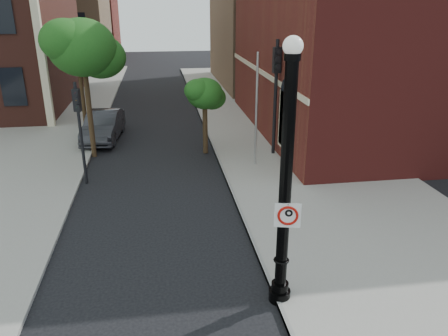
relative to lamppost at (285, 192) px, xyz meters
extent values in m
plane|color=black|center=(-2.13, 0.72, -2.96)|extent=(120.00, 120.00, 0.00)
cube|color=gray|center=(3.87, 10.72, -2.90)|extent=(8.00, 60.00, 0.12)
cube|color=gray|center=(-11.13, 18.72, -2.90)|extent=(10.00, 50.00, 0.12)
cube|color=gray|center=(-0.08, 10.72, -2.89)|extent=(0.10, 60.00, 0.14)
cube|color=black|center=(2.83, 9.72, -0.96)|extent=(0.08, 1.40, 2.40)
cube|color=beige|center=(2.84, 14.72, 0.54)|extent=(0.06, 16.00, 0.25)
cube|color=beige|center=(-9.13, 17.72, 4.04)|extent=(0.40, 0.40, 14.00)
cube|color=#957151|center=(-14.13, 44.72, 3.04)|extent=(12.00, 12.00, 12.00)
cube|color=maroon|center=(-14.13, 58.72, 2.04)|extent=(12.00, 12.00, 10.00)
cube|color=#957151|center=(13.87, 30.72, 4.04)|extent=(22.00, 14.00, 14.00)
cylinder|color=black|center=(0.00, 0.00, -2.82)|extent=(0.54, 0.54, 0.29)
cylinder|color=black|center=(0.00, 0.00, -2.57)|extent=(0.43, 0.43, 0.24)
cylinder|color=black|center=(0.00, 0.00, 0.14)|extent=(0.29, 0.29, 5.62)
torus|color=black|center=(0.00, 0.00, -1.80)|extent=(0.39, 0.39, 0.06)
cylinder|color=black|center=(0.00, 0.00, 3.02)|extent=(0.35, 0.35, 0.15)
sphere|color=silver|center=(0.00, 0.00, 3.24)|extent=(0.43, 0.43, 0.43)
cube|color=white|center=(0.04, -0.16, -0.51)|extent=(0.59, 0.17, 0.61)
cube|color=black|center=(0.04, -0.16, -0.23)|extent=(0.59, 0.16, 0.05)
cube|color=black|center=(0.04, -0.16, -0.79)|extent=(0.59, 0.16, 0.05)
cube|color=black|center=(-0.23, -0.09, -0.51)|extent=(0.05, 0.02, 0.61)
cube|color=black|center=(0.31, -0.23, -0.51)|extent=(0.05, 0.02, 0.61)
torus|color=#AE0E06|center=(0.04, -0.16, -0.51)|extent=(0.49, 0.18, 0.49)
cube|color=#AE0E06|center=(0.04, -0.16, -0.51)|extent=(0.34, 0.09, 0.34)
cube|color=black|center=(-0.01, -0.15, -0.51)|extent=(0.06, 0.02, 0.28)
torus|color=black|center=(0.07, -0.17, -0.44)|extent=(0.20, 0.10, 0.19)
cylinder|color=black|center=(0.04, -0.16, -0.24)|extent=(0.03, 0.03, 0.03)
imported|color=#2E2E33|center=(-5.77, 14.80, -2.19)|extent=(2.05, 4.83, 1.55)
cylinder|color=black|center=(-5.87, 8.54, -0.87)|extent=(0.12, 0.12, 4.18)
cube|color=black|center=(-5.87, 8.54, 0.53)|extent=(0.30, 0.28, 0.87)
sphere|color=#E50505|center=(-5.85, 8.41, 0.83)|extent=(0.16, 0.16, 0.16)
sphere|color=#FF8C00|center=(-5.85, 8.41, 0.57)|extent=(0.16, 0.16, 0.16)
sphere|color=#00E519|center=(-5.85, 8.41, 0.31)|extent=(0.16, 0.16, 0.16)
cylinder|color=black|center=(2.67, 10.84, -0.22)|extent=(0.16, 0.16, 5.49)
cube|color=black|center=(2.67, 10.84, 1.61)|extent=(0.35, 0.33, 1.14)
sphere|color=#E50505|center=(2.66, 10.66, 2.01)|extent=(0.21, 0.21, 0.21)
sphere|color=#FF8C00|center=(2.66, 10.66, 1.67)|extent=(0.21, 0.21, 0.21)
sphere|color=#00E519|center=(2.66, 10.66, 1.33)|extent=(0.21, 0.21, 0.21)
cylinder|color=#999999|center=(1.46, 9.48, -0.41)|extent=(0.10, 0.10, 5.10)
cylinder|color=black|center=(-5.98, 11.98, -0.56)|extent=(0.24, 0.24, 4.80)
ellipsoid|color=#154813|center=(-5.98, 11.98, 2.18)|extent=(3.02, 3.02, 2.56)
ellipsoid|color=#154813|center=(-5.29, 12.53, 1.70)|extent=(2.33, 2.33, 1.98)
ellipsoid|color=#154813|center=(-6.59, 11.57, 2.52)|extent=(2.19, 2.19, 1.86)
cylinder|color=black|center=(-7.17, 17.71, -0.86)|extent=(0.24, 0.24, 4.19)
ellipsoid|color=#154813|center=(-7.17, 17.71, 1.53)|extent=(2.64, 2.64, 2.24)
ellipsoid|color=#154813|center=(-6.57, 18.19, 1.11)|extent=(2.04, 2.04, 1.73)
ellipsoid|color=#154813|center=(-7.71, 17.35, 1.83)|extent=(1.92, 1.92, 1.63)
cylinder|color=black|center=(-0.56, 11.73, -1.57)|extent=(0.24, 0.24, 2.77)
ellipsoid|color=#154813|center=(-0.56, 11.73, 0.01)|extent=(1.74, 1.74, 1.48)
ellipsoid|color=#154813|center=(-0.16, 12.05, -0.27)|extent=(1.35, 1.35, 1.15)
ellipsoid|color=#154813|center=(-0.92, 11.50, 0.21)|extent=(1.27, 1.27, 1.08)
camera|label=1|loc=(-2.75, -8.80, 4.06)|focal=35.00mm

